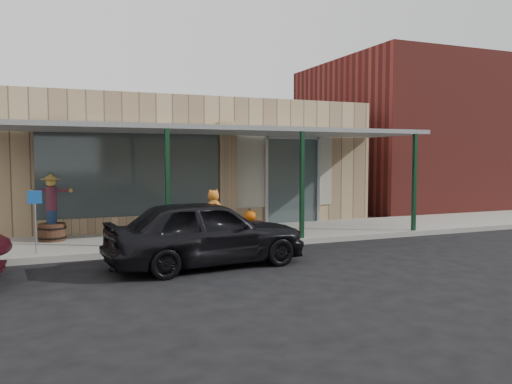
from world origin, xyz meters
name	(u,v)px	position (x,y,z in m)	size (l,w,h in m)	color
ground	(273,265)	(0.00, 0.00, 0.00)	(120.00, 120.00, 0.00)	black
sidewalk	(221,237)	(0.00, 3.60, 0.07)	(40.00, 3.20, 0.15)	gray
storefront	(182,163)	(0.00, 8.16, 2.09)	(12.00, 6.25, 4.20)	tan
awning	(221,132)	(0.00, 3.56, 3.01)	(12.00, 3.00, 3.04)	slate
block_buildings_near	(225,120)	(2.01, 9.20, 3.77)	(61.00, 8.00, 8.00)	maroon
barrel_scarecrow	(52,218)	(-4.39, 4.21, 0.74)	(1.06, 0.72, 1.74)	#462A1C
barrel_pumpkin	(250,227)	(0.59, 2.82, 0.43)	(0.78, 0.78, 0.78)	#462A1C
handicap_sign	(35,213)	(-4.72, 2.40, 1.07)	(0.30, 0.04, 1.42)	gray
parked_sedan	(207,232)	(-1.34, 0.44, 0.72)	(4.38, 2.12, 1.59)	black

